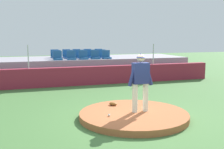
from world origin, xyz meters
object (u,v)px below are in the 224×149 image
at_px(stadium_chair_3, 95,56).
at_px(stadium_chair_9, 102,55).
at_px(stadium_chair_7, 80,56).
at_px(stadium_chair_5, 57,56).
at_px(stadium_chair_11, 67,55).
at_px(stadium_chair_1, 71,57).
at_px(stadium_chair_8, 91,55).
at_px(stadium_chair_4, 106,56).
at_px(stadium_chair_10, 55,55).
at_px(pitcher, 141,78).
at_px(stadium_chair_12, 77,55).
at_px(baseball, 109,115).
at_px(stadium_chair_2, 83,57).
at_px(stadium_chair_13, 88,54).
at_px(stadium_chair_6, 68,56).
at_px(stadium_chair_0, 58,57).
at_px(stadium_chair_14, 99,54).
at_px(fielding_glove, 113,104).

xyz_separation_m(stadium_chair_3, stadium_chair_9, (0.65, 0.86, 0.00)).
bearing_deg(stadium_chair_7, stadium_chair_5, 1.23).
xyz_separation_m(stadium_chair_7, stadium_chair_9, (1.37, -0.04, 0.00)).
bearing_deg(stadium_chair_11, stadium_chair_1, 89.96).
xyz_separation_m(stadium_chair_7, stadium_chair_8, (0.71, -0.04, 0.00)).
relative_size(stadium_chair_4, stadium_chair_10, 1.00).
bearing_deg(stadium_chair_11, pitcher, 95.54).
bearing_deg(stadium_chair_5, stadium_chair_12, -145.45).
xyz_separation_m(baseball, stadium_chair_1, (0.18, 7.71, 1.18)).
relative_size(stadium_chair_2, stadium_chair_13, 1.00).
xyz_separation_m(stadium_chair_8, stadium_chair_12, (-0.73, 0.93, 0.00)).
xyz_separation_m(stadium_chair_4, stadium_chair_6, (-2.10, 0.85, 0.00)).
xyz_separation_m(stadium_chair_0, stadium_chair_14, (2.85, 1.78, 0.00)).
distance_m(stadium_chair_1, stadium_chair_3, 1.40).
xyz_separation_m(stadium_chair_8, stadium_chair_14, (0.71, 0.94, 0.00)).
xyz_separation_m(pitcher, stadium_chair_9, (1.14, 8.40, 0.15)).
relative_size(stadium_chair_5, stadium_chair_9, 1.00).
bearing_deg(stadium_chair_12, stadium_chair_2, 91.57).
bearing_deg(stadium_chair_5, stadium_chair_9, 179.83).
height_order(stadium_chair_11, stadium_chair_13, same).
relative_size(stadium_chair_9, stadium_chair_10, 1.00).
bearing_deg(baseball, stadium_chair_14, 76.56).
bearing_deg(fielding_glove, stadium_chair_10, -29.93).
bearing_deg(stadium_chair_3, pitcher, 86.25).
distance_m(stadium_chair_1, stadium_chair_5, 1.14).
height_order(fielding_glove, stadium_chair_13, stadium_chair_13).
height_order(pitcher, stadium_chair_9, pitcher).
bearing_deg(stadium_chair_2, stadium_chair_11, -68.70).
distance_m(fielding_glove, stadium_chair_6, 7.52).
height_order(stadium_chair_1, stadium_chair_8, same).
distance_m(stadium_chair_7, stadium_chair_10, 1.65).
distance_m(stadium_chair_2, stadium_chair_6, 1.14).
relative_size(stadium_chair_1, stadium_chair_2, 1.00).
height_order(stadium_chair_5, stadium_chair_7, same).
bearing_deg(stadium_chair_12, stadium_chair_11, 2.40).
distance_m(baseball, stadium_chair_1, 7.80).
bearing_deg(stadium_chair_4, stadium_chair_12, -51.31).
distance_m(pitcher, stadium_chair_1, 7.57).
relative_size(stadium_chair_10, stadium_chair_13, 1.00).
distance_m(stadium_chair_0, stadium_chair_8, 2.29).
distance_m(stadium_chair_4, stadium_chair_11, 2.71).
xyz_separation_m(stadium_chair_2, stadium_chair_3, (0.70, 0.02, 0.00)).
height_order(stadium_chair_1, stadium_chair_11, same).
distance_m(stadium_chair_4, stadium_chair_8, 1.10).
distance_m(stadium_chair_2, stadium_chair_11, 1.91).
bearing_deg(stadium_chair_9, stadium_chair_6, -0.06).
height_order(baseball, stadium_chair_11, stadium_chair_11).
bearing_deg(stadium_chair_1, stadium_chair_13, -126.55).
xyz_separation_m(stadium_chair_2, stadium_chair_14, (1.40, 1.82, 0.00)).
height_order(stadium_chair_2, stadium_chair_3, same).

